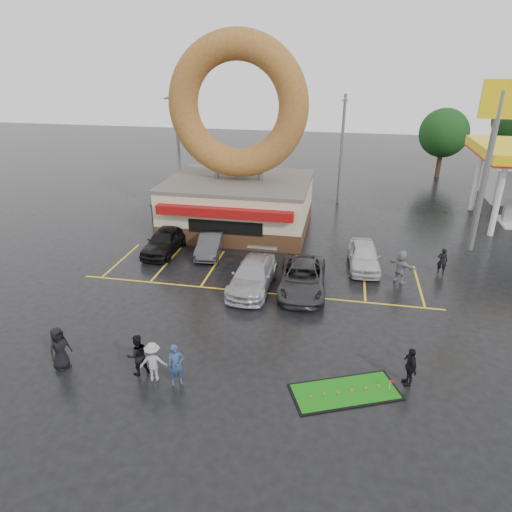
% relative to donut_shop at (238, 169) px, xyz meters
% --- Properties ---
extents(ground, '(120.00, 120.00, 0.00)m').
position_rel_donut_shop_xyz_m(ground, '(3.00, -12.97, -4.46)').
color(ground, black).
rests_on(ground, ground).
extents(donut_shop, '(10.20, 8.70, 13.50)m').
position_rel_donut_shop_xyz_m(donut_shop, '(0.00, 0.00, 0.00)').
color(donut_shop, '#472B19').
rests_on(donut_shop, ground).
extents(shell_sign, '(2.20, 0.36, 10.60)m').
position_rel_donut_shop_xyz_m(shell_sign, '(16.00, -0.97, 2.91)').
color(shell_sign, slate).
rests_on(shell_sign, ground).
extents(streetlight_left, '(0.40, 2.21, 9.00)m').
position_rel_donut_shop_xyz_m(streetlight_left, '(-7.00, 6.95, 0.32)').
color(streetlight_left, slate).
rests_on(streetlight_left, ground).
extents(streetlight_mid, '(0.40, 2.21, 9.00)m').
position_rel_donut_shop_xyz_m(streetlight_mid, '(7.00, 7.95, 0.32)').
color(streetlight_mid, slate).
rests_on(streetlight_mid, ground).
extents(streetlight_right, '(0.40, 2.21, 9.00)m').
position_rel_donut_shop_xyz_m(streetlight_right, '(19.00, 8.95, 0.32)').
color(streetlight_right, slate).
rests_on(streetlight_right, ground).
extents(tree_far_d, '(4.90, 4.90, 7.00)m').
position_rel_donut_shop_xyz_m(tree_far_d, '(17.00, 19.03, 0.07)').
color(tree_far_d, '#332114').
rests_on(tree_far_d, ground).
extents(car_black, '(1.99, 4.69, 1.58)m').
position_rel_donut_shop_xyz_m(car_black, '(-3.73, -5.28, -3.67)').
color(car_black, black).
rests_on(car_black, ground).
extents(car_dgrey, '(1.80, 4.19, 1.34)m').
position_rel_donut_shop_xyz_m(car_dgrey, '(-0.73, -4.97, -3.79)').
color(car_dgrey, '#323235').
rests_on(car_dgrey, ground).
extents(car_silver, '(2.28, 5.29, 1.52)m').
position_rel_donut_shop_xyz_m(car_silver, '(2.88, -9.06, -3.71)').
color(car_silver, '#A6A6AB').
rests_on(car_silver, ground).
extents(car_grey, '(2.75, 5.46, 1.48)m').
position_rel_donut_shop_xyz_m(car_grey, '(5.60, -8.86, -3.72)').
color(car_grey, '#303032').
rests_on(car_grey, ground).
extents(car_white, '(2.05, 4.55, 1.52)m').
position_rel_donut_shop_xyz_m(car_white, '(8.93, -5.19, -3.71)').
color(car_white, silver).
rests_on(car_white, ground).
extents(person_blue, '(0.77, 0.70, 1.77)m').
position_rel_donut_shop_xyz_m(person_blue, '(1.55, -17.55, -3.58)').
color(person_blue, navy).
rests_on(person_blue, ground).
extents(person_blackjkt, '(1.10, 1.07, 1.79)m').
position_rel_donut_shop_xyz_m(person_blackjkt, '(-0.18, -17.24, -3.57)').
color(person_blackjkt, black).
rests_on(person_blackjkt, ground).
extents(person_hoodie, '(1.22, 0.88, 1.70)m').
position_rel_donut_shop_xyz_m(person_hoodie, '(0.59, -17.49, -3.62)').
color(person_hoodie, gray).
rests_on(person_hoodie, ground).
extents(person_bystander, '(0.90, 1.08, 1.88)m').
position_rel_donut_shop_xyz_m(person_bystander, '(-3.45, -17.50, -3.53)').
color(person_bystander, black).
rests_on(person_bystander, ground).
extents(person_cameraman, '(0.67, 1.04, 1.65)m').
position_rel_donut_shop_xyz_m(person_cameraman, '(10.47, -15.81, -3.64)').
color(person_cameraman, black).
rests_on(person_cameraman, ground).
extents(person_walker_near, '(1.75, 1.59, 1.94)m').
position_rel_donut_shop_xyz_m(person_walker_near, '(10.92, -6.83, -3.49)').
color(person_walker_near, gray).
rests_on(person_walker_near, ground).
extents(person_walker_far, '(0.63, 0.46, 1.57)m').
position_rel_donut_shop_xyz_m(person_walker_far, '(13.45, -5.10, -3.68)').
color(person_walker_far, black).
rests_on(person_walker_far, ground).
extents(dumpster, '(2.02, 1.57, 1.30)m').
position_rel_donut_shop_xyz_m(dumpster, '(-6.13, 0.72, -3.81)').
color(dumpster, '#173D1C').
rests_on(dumpster, ground).
extents(putting_green, '(4.49, 3.26, 0.52)m').
position_rel_donut_shop_xyz_m(putting_green, '(8.07, -16.83, -4.43)').
color(putting_green, black).
rests_on(putting_green, ground).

